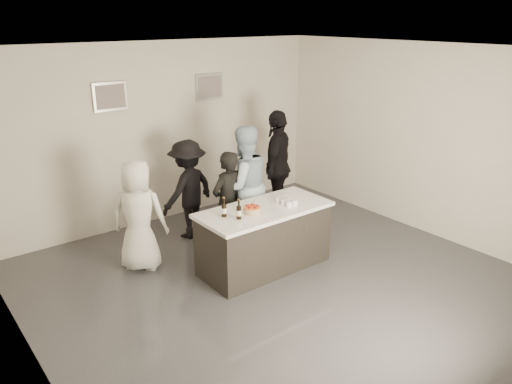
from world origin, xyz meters
The scene contains 18 objects.
floor centered at (0.00, 0.00, 0.00)m, with size 6.00×6.00×0.00m, color #3D3D42.
ceiling centered at (0.00, 0.00, 3.00)m, with size 6.00×6.00×0.00m, color white.
wall_back centered at (0.00, 3.00, 1.50)m, with size 6.00×0.04×3.00m, color beige.
wall_left centered at (-3.00, 0.00, 1.50)m, with size 0.04×6.00×3.00m, color beige.
wall_right centered at (3.00, 0.00, 1.50)m, with size 0.04×6.00×3.00m, color beige.
picture_left centered at (-0.90, 2.97, 2.20)m, with size 0.54×0.04×0.44m, color #B2B2B7.
picture_right centered at (0.90, 2.97, 2.20)m, with size 0.54×0.04×0.44m, color #B2B2B7.
bar_counter centered at (0.13, 0.47, 0.45)m, with size 1.86×0.86×0.90m, color white.
cake centered at (-0.11, 0.45, 0.94)m, with size 0.23×0.23×0.07m, color orange.
beer_bottle_a centered at (-0.48, 0.56, 1.03)m, with size 0.07×0.07×0.26m, color black.
beer_bottle_b centered at (-0.38, 0.38, 1.03)m, with size 0.07×0.07×0.26m, color black.
tumbler_cluster centered at (0.46, 0.41, 0.94)m, with size 0.19×0.30×0.08m, color #C56E12.
candles centered at (-0.14, 0.12, 0.90)m, with size 0.24×0.08×0.01m, color pink.
person_main_black centered at (0.03, 1.23, 0.78)m, with size 0.57×0.37×1.55m, color black.
person_main_blue centered at (0.40, 1.33, 0.93)m, with size 0.90×0.70×1.86m, color #A3BCD5.
person_guest_left centered at (-1.23, 1.53, 0.79)m, with size 0.77×0.50×1.57m, color white.
person_guest_right centered at (1.45, 1.76, 0.95)m, with size 1.12×0.47×1.91m, color black.
person_guest_back centered at (-0.14, 2.05, 0.79)m, with size 1.02×0.59×1.58m, color black.
Camera 1 is at (-3.85, -4.43, 3.38)m, focal length 35.00 mm.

